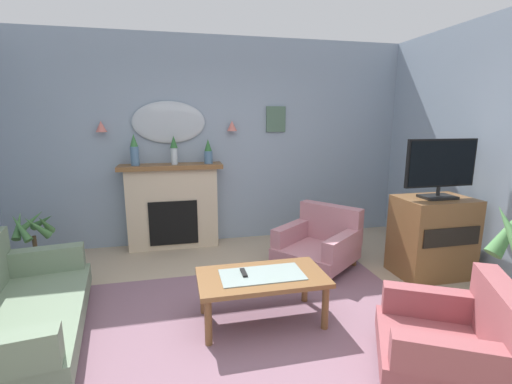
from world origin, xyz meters
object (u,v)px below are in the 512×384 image
object	(u,v)px
armchair_in_corner	(456,338)
tv_remote	(244,273)
wall_sconce_left	(101,126)
wall_sconce_right	(232,126)
framed_picture	(276,119)
mantel_vase_centre	(208,152)
coffee_table	(262,281)
potted_plant_small_fern	(35,241)
tv_cabinet	(432,237)
mantel_vase_right	(134,151)
wall_mirror	(169,122)
mantel_vase_left	(174,149)
tv_flatscreen	(441,167)
floral_couch	(7,309)
armchair_by_coffee_table	(320,241)
fireplace	(173,207)

from	to	relation	value
armchair_in_corner	tv_remote	bearing A→B (deg)	141.18
wall_sconce_left	wall_sconce_right	size ratio (longest dim) A/B	1.00
framed_picture	mantel_vase_centre	bearing A→B (deg)	-169.80
coffee_table	framed_picture	bearing A→B (deg)	71.37
potted_plant_small_fern	tv_cabinet	bearing A→B (deg)	-13.38
mantel_vase_right	wall_mirror	size ratio (longest dim) A/B	0.42
mantel_vase_left	potted_plant_small_fern	world-z (taller)	mantel_vase_left
wall_sconce_left	wall_mirror	bearing A→B (deg)	3.37
mantel_vase_right	armchair_in_corner	distance (m)	3.96
mantel_vase_left	tv_flatscreen	distance (m)	3.22
coffee_table	wall_sconce_right	bearing A→B (deg)	87.14
floral_couch	armchair_by_coffee_table	size ratio (longest dim) A/B	1.59
framed_picture	tv_flatscreen	world-z (taller)	framed_picture
coffee_table	tv_remote	bearing A→B (deg)	161.43
wall_mirror	floral_couch	xyz separation A→B (m)	(-1.27, -2.14, -1.39)
mantel_vase_right	wall_sconce_right	size ratio (longest dim) A/B	2.90
mantel_vase_right	potted_plant_small_fern	distance (m)	1.56
framed_picture	potted_plant_small_fern	distance (m)	3.42
mantel_vase_left	mantel_vase_centre	xyz separation A→B (m)	(0.45, 0.00, -0.05)
fireplace	framed_picture	world-z (taller)	framed_picture
wall_sconce_left	tv_remote	xyz separation A→B (m)	(1.44, -2.14, -1.21)
armchair_by_coffee_table	tv_flatscreen	xyz separation A→B (m)	(1.13, -0.54, 0.94)
mantel_vase_left	mantel_vase_centre	bearing A→B (deg)	0.00
mantel_vase_right	coffee_table	xyz separation A→B (m)	(1.19, -2.07, -0.97)
wall_sconce_right	armchair_by_coffee_table	size ratio (longest dim) A/B	0.12
framed_picture	armchair_in_corner	bearing A→B (deg)	-83.65
wall_mirror	tv_cabinet	size ratio (longest dim) A/B	1.07
wall_sconce_left	wall_sconce_right	world-z (taller)	same
mantel_vase_right	mantel_vase_centre	bearing A→B (deg)	-0.00
framed_picture	floral_couch	bearing A→B (deg)	-142.21
mantel_vase_centre	mantel_vase_right	bearing A→B (deg)	180.00
tv_flatscreen	floral_couch	bearing A→B (deg)	-174.53
tv_remote	armchair_in_corner	bearing A→B (deg)	-38.82
wall_sconce_right	floral_couch	distance (m)	3.26
armchair_in_corner	armchair_by_coffee_table	world-z (taller)	same
mantel_vase_centre	wall_sconce_left	distance (m)	1.40
tv_flatscreen	wall_mirror	bearing A→B (deg)	148.64
fireplace	mantel_vase_right	size ratio (longest dim) A/B	3.35
wall_sconce_right	potted_plant_small_fern	bearing A→B (deg)	-165.54
wall_sconce_right	coffee_table	bearing A→B (deg)	-92.86
mantel_vase_left	potted_plant_small_fern	xyz separation A→B (m)	(-1.61, -0.50, -0.99)
wall_mirror	wall_sconce_left	size ratio (longest dim) A/B	6.86
wall_sconce_right	potted_plant_small_fern	world-z (taller)	wall_sconce_right
mantel_vase_right	floral_couch	size ratio (longest dim) A/B	0.22
wall_sconce_right	potted_plant_small_fern	size ratio (longest dim) A/B	0.19
wall_mirror	floral_couch	distance (m)	2.85
tv_cabinet	tv_flatscreen	size ratio (longest dim) A/B	1.07
mantel_vase_centre	armchair_in_corner	xyz separation A→B (m)	(1.36, -3.04, -1.01)
wall_sconce_right	coffee_table	world-z (taller)	wall_sconce_right
mantel_vase_centre	tv_cabinet	world-z (taller)	mantel_vase_centre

